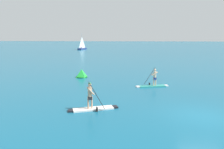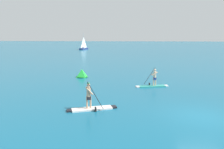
% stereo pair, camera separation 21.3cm
% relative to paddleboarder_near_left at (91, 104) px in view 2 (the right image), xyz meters
% --- Properties ---
extents(ground, '(440.00, 440.00, 0.00)m').
position_rel_paddleboarder_near_left_xyz_m(ground, '(6.72, -0.34, -0.38)').
color(ground, '#145B7A').
extents(paddleboarder_near_left, '(3.13, 1.68, 1.99)m').
position_rel_paddleboarder_near_left_xyz_m(paddleboarder_near_left, '(0.00, 0.00, 0.00)').
color(paddleboarder_near_left, white).
rests_on(paddleboarder_near_left, ground).
extents(paddleboarder_mid_center, '(3.07, 1.35, 1.82)m').
position_rel_paddleboarder_near_left_xyz_m(paddleboarder_mid_center, '(4.16, 7.22, -0.02)').
color(paddleboarder_mid_center, teal).
rests_on(paddleboarder_mid_center, ground).
extents(race_marker_buoy, '(1.56, 1.56, 0.94)m').
position_rel_paddleboarder_near_left_xyz_m(race_marker_buoy, '(-3.72, 10.98, 0.02)').
color(race_marker_buoy, green).
rests_on(race_marker_buoy, ground).
extents(sailboat_left_horizon, '(1.99, 5.89, 6.01)m').
position_rel_paddleboarder_near_left_xyz_m(sailboat_left_horizon, '(-18.33, 65.14, 0.33)').
color(sailboat_left_horizon, navy).
rests_on(sailboat_left_horizon, ground).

